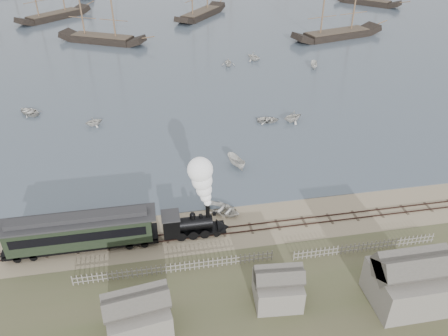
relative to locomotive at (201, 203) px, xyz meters
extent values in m
plane|color=tan|center=(3.36, 2.00, -4.06)|extent=(600.00, 600.00, 0.00)
cube|color=#33201B|center=(3.36, -0.50, -3.96)|extent=(120.00, 0.08, 0.12)
cube|color=#33201B|center=(3.36, 0.50, -3.96)|extent=(120.00, 0.08, 0.12)
cube|color=#3A2D25|center=(3.36, 0.00, -4.03)|extent=(120.00, 1.80, 0.06)
cube|color=black|center=(-0.71, 0.00, -3.38)|extent=(6.38, 1.88, 0.23)
cylinder|color=black|center=(-1.09, 0.00, -2.44)|extent=(3.94, 1.41, 1.41)
cube|color=black|center=(-3.15, 0.00, -2.26)|extent=(1.69, 2.06, 2.16)
cube|color=#2C2C2E|center=(-3.15, 0.00, -1.13)|extent=(1.88, 2.25, 0.11)
cylinder|color=black|center=(0.69, 0.00, -1.18)|extent=(0.41, 0.41, 1.50)
sphere|color=black|center=(-0.90, 0.00, -1.35)|extent=(0.60, 0.60, 0.60)
cone|color=black|center=(2.29, 0.00, -3.48)|extent=(1.31, 1.88, 1.88)
cube|color=black|center=(1.35, 0.00, -1.51)|extent=(0.33, 0.33, 0.33)
cube|color=black|center=(-12.11, 0.00, -3.31)|extent=(15.05, 2.47, 0.38)
cube|color=black|center=(-12.11, 0.00, -1.80)|extent=(13.97, 2.69, 2.69)
cube|color=black|center=(-12.11, -1.36, -1.53)|extent=(12.90, 0.06, 0.97)
cube|color=black|center=(-12.11, 1.36, -1.53)|extent=(12.90, 0.06, 0.97)
cube|color=#2C2C2E|center=(-12.11, 0.00, -0.41)|extent=(15.05, 2.90, 0.19)
cube|color=#2C2C2E|center=(-12.11, 0.00, -0.08)|extent=(13.43, 1.29, 0.48)
imported|color=silver|center=(2.85, 3.22, -3.62)|extent=(4.99, 5.14, 0.87)
imported|color=silver|center=(-12.98, 28.04, -3.28)|extent=(3.14, 3.37, 1.44)
imported|color=silver|center=(6.26, 12.52, -3.32)|extent=(3.76, 2.56, 1.36)
imported|color=silver|center=(13.84, 24.50, -3.63)|extent=(2.92, 3.81, 0.73)
imported|color=silver|center=(17.67, 23.96, -3.13)|extent=(3.77, 4.05, 1.74)
imported|color=silver|center=(29.53, 46.81, -3.37)|extent=(3.48, 2.13, 1.26)
imported|color=silver|center=(-23.71, 34.23, -3.57)|extent=(5.01, 5.03, 0.86)
imported|color=silver|center=(18.53, 53.60, -3.08)|extent=(4.57, 4.42, 1.84)
imported|color=silver|center=(12.50, 51.09, -3.16)|extent=(3.57, 3.20, 1.68)
camera|label=1|loc=(-3.95, -35.18, 26.72)|focal=35.00mm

